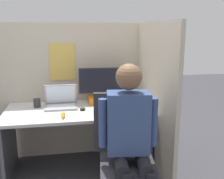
% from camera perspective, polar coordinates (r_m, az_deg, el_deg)
% --- Properties ---
extents(cubicle_panel_back, '(2.04, 0.05, 1.62)m').
position_cam_1_polar(cubicle_panel_back, '(3.23, -7.92, -0.22)').
color(cubicle_panel_back, '#B7AD99').
rests_on(cubicle_panel_back, ground).
extents(cubicle_panel_right, '(0.04, 1.43, 1.62)m').
position_cam_1_polar(cubicle_panel_right, '(2.89, 8.44, -1.83)').
color(cubicle_panel_right, '#B7AD99').
rests_on(cubicle_panel_right, ground).
extents(desk, '(1.54, 0.78, 0.70)m').
position_cam_1_polar(desk, '(2.91, -7.40, -7.38)').
color(desk, '#B7B7B2').
rests_on(desk, ground).
extents(paper_box, '(0.35, 0.22, 0.07)m').
position_cam_1_polar(paper_box, '(3.08, -1.86, -2.20)').
color(paper_box, orange).
rests_on(paper_box, desk).
extents(monitor, '(0.57, 0.19, 0.34)m').
position_cam_1_polar(monitor, '(3.03, -1.89, 1.68)').
color(monitor, '#232328').
rests_on(monitor, paper_box).
extents(laptop, '(0.35, 0.25, 0.25)m').
position_cam_1_polar(laptop, '(2.95, -11.03, -2.90)').
color(laptop, '#99999E').
rests_on(laptop, desk).
extents(mouse, '(0.06, 0.05, 0.03)m').
position_cam_1_polar(mouse, '(2.80, -6.41, -4.25)').
color(mouse, black).
rests_on(mouse, desk).
extents(stapler, '(0.05, 0.16, 0.05)m').
position_cam_1_polar(stapler, '(2.97, 5.57, -3.13)').
color(stapler, black).
rests_on(stapler, desk).
extents(carrot_toy, '(0.04, 0.15, 0.04)m').
position_cam_1_polar(carrot_toy, '(2.59, -10.62, -5.73)').
color(carrot_toy, orange).
rests_on(carrot_toy, desk).
extents(office_chair, '(0.54, 0.59, 1.00)m').
position_cam_1_polar(office_chair, '(2.35, 2.51, -13.39)').
color(office_chair, '#2D2D33').
rests_on(office_chair, ground).
extents(person, '(0.48, 0.43, 1.29)m').
position_cam_1_polar(person, '(2.12, 3.97, -9.10)').
color(person, black).
rests_on(person, ground).
extents(pen_cup, '(0.08, 0.08, 0.10)m').
position_cam_1_polar(pen_cup, '(3.01, -16.00, -2.83)').
color(pen_cup, '#28282D').
rests_on(pen_cup, desk).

